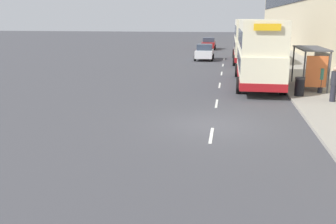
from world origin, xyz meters
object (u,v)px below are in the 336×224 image
car_1 (209,43)px  pedestrian_at_shelter (334,84)px  litter_bin (300,86)px  pedestrian_2 (321,78)px  car_0 (204,52)px  double_decker_bus_ahead (248,40)px  car_2 (241,35)px  double_decker_bus_near (259,51)px  bus_shelter (314,60)px

car_1 → pedestrian_at_shelter: size_ratio=2.39×
litter_bin → pedestrian_2: bearing=39.3°
car_0 → double_decker_bus_ahead: bearing=164.9°
litter_bin → car_2: bearing=91.5°
double_decker_bus_near → car_0: double_decker_bus_near is taller
pedestrian_at_shelter → litter_bin: bearing=138.4°
bus_shelter → pedestrian_at_shelter: bus_shelter is taller
car_1 → pedestrian_at_shelter: 35.84m
pedestrian_2 → car_1: bearing=104.5°
bus_shelter → car_1: 31.98m
double_decker_bus_near → litter_bin: size_ratio=9.77×
car_2 → double_decker_bus_ahead: bearing=-90.6°
car_0 → pedestrian_at_shelter: (8.12, -20.39, 0.24)m
car_0 → car_1: (-0.37, 14.43, 0.00)m
car_1 → car_0: bearing=91.5°
car_1 → car_2: car_2 is taller
car_0 → pedestrian_at_shelter: size_ratio=2.08×
car_0 → litter_bin: 20.21m
car_1 → pedestrian_2: pedestrian_2 is taller
car_0 → litter_bin: car_0 is taller
bus_shelter → litter_bin: (-1.22, -2.63, -1.21)m
double_decker_bus_ahead → double_decker_bus_near: bearing=-89.5°
bus_shelter → car_2: bearing=92.8°
car_2 → double_decker_bus_near: bearing=-90.4°
bus_shelter → pedestrian_at_shelter: bearing=-86.4°
car_2 → pedestrian_at_shelter: pedestrian_at_shelter is taller
bus_shelter → car_2: (-2.92, 60.39, -1.02)m
car_2 → litter_bin: 63.05m
bus_shelter → car_2: 60.47m
double_decker_bus_near → litter_bin: double_decker_bus_near is taller
pedestrian_2 → car_0: bearing=114.1°
pedestrian_2 → litter_bin: (-1.37, -1.12, -0.32)m
double_decker_bus_near → car_1: size_ratio=2.34×
pedestrian_at_shelter → car_2: bearing=92.8°
double_decker_bus_near → pedestrian_2: (3.45, -2.87, -1.29)m
car_1 → pedestrian_at_shelter: (8.49, -34.82, 0.24)m
car_0 → double_decker_bus_near: bearing=106.9°
double_decker_bus_ahead → pedestrian_at_shelter: size_ratio=6.01×
car_1 → pedestrian_2: size_ratio=2.64×
double_decker_bus_near → car_2: double_decker_bus_near is taller
pedestrian_at_shelter → litter_bin: pedestrian_at_shelter is taller
litter_bin → pedestrian_at_shelter: bearing=-41.6°
double_decker_bus_near → car_0: (-4.57, 15.09, -1.45)m
car_1 → pedestrian_2: bearing=104.5°
car_0 → car_2: bearing=-96.4°
car_2 → pedestrian_at_shelter: (3.17, -64.33, 0.22)m
car_0 → litter_bin: bearing=109.2°
bus_shelter → double_decker_bus_near: double_decker_bus_near is taller
double_decker_bus_near → litter_bin: 4.78m
double_decker_bus_ahead → pedestrian_2: size_ratio=6.63×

